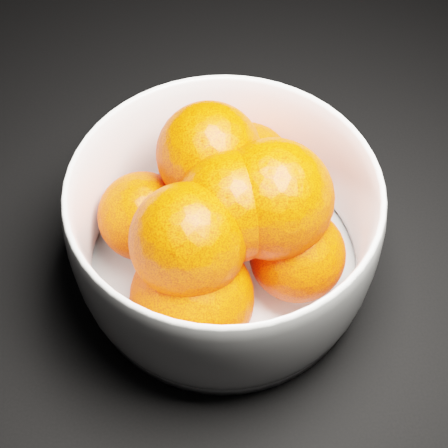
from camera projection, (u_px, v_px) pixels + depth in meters
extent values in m
cylinder|color=silver|center=(224.00, 264.00, 0.54)|extent=(0.23, 0.23, 0.01)
sphere|color=#FF3601|center=(246.00, 171.00, 0.54)|extent=(0.08, 0.08, 0.08)
sphere|color=#FF3601|center=(143.00, 216.00, 0.51)|extent=(0.07, 0.07, 0.07)
sphere|color=#FF3601|center=(192.00, 298.00, 0.47)|extent=(0.09, 0.09, 0.09)
sphere|color=#FF3601|center=(297.00, 255.00, 0.49)|extent=(0.08, 0.08, 0.08)
sphere|color=#FF3601|center=(209.00, 154.00, 0.49)|extent=(0.08, 0.08, 0.08)
sphere|color=#FF3601|center=(188.00, 241.00, 0.44)|extent=(0.08, 0.08, 0.08)
sphere|color=#FF3601|center=(273.00, 199.00, 0.46)|extent=(0.09, 0.09, 0.09)
sphere|color=#FF3601|center=(233.00, 207.00, 0.46)|extent=(0.08, 0.08, 0.08)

